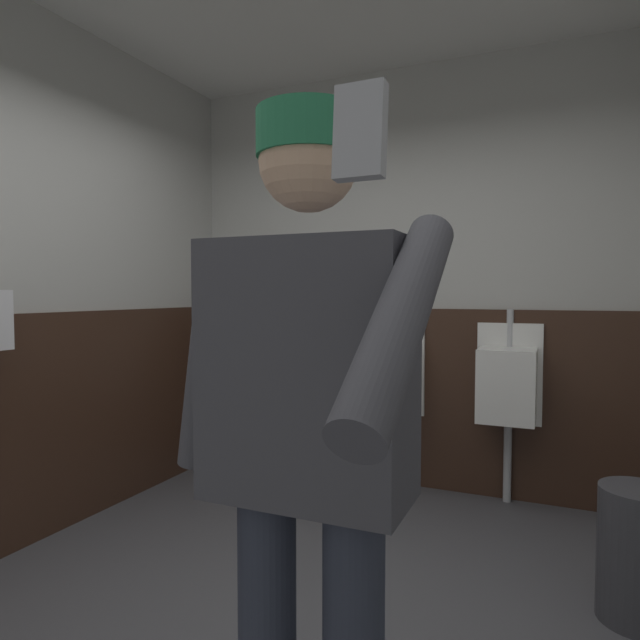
{
  "coord_description": "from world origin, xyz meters",
  "views": [
    {
      "loc": [
        0.99,
        -1.82,
        1.34
      ],
      "look_at": [
        0.24,
        -0.1,
        1.25
      ],
      "focal_mm": 30.8,
      "sensor_mm": 36.0,
      "label": 1
    }
  ],
  "objects_px": {
    "person": "(307,429)",
    "trash_bin": "(638,555)",
    "urinal_left": "(292,370)",
    "cell_phone": "(360,132)",
    "urinal_right": "(508,384)",
    "urinal_middle": "(391,376)"
  },
  "relations": [
    {
      "from": "urinal_middle",
      "to": "cell_phone",
      "type": "xyz_separation_m",
      "value": [
        0.83,
        -2.97,
        0.75
      ]
    },
    {
      "from": "cell_phone",
      "to": "person",
      "type": "bearing_deg",
      "value": 122.4
    },
    {
      "from": "urinal_right",
      "to": "cell_phone",
      "type": "distance_m",
      "value": 3.06
    },
    {
      "from": "person",
      "to": "trash_bin",
      "type": "height_order",
      "value": "person"
    },
    {
      "from": "cell_phone",
      "to": "urinal_right",
      "type": "bearing_deg",
      "value": 92.81
    },
    {
      "from": "urinal_middle",
      "to": "trash_bin",
      "type": "height_order",
      "value": "urinal_middle"
    },
    {
      "from": "urinal_left",
      "to": "person",
      "type": "bearing_deg",
      "value": -62.66
    },
    {
      "from": "urinal_right",
      "to": "urinal_left",
      "type": "bearing_deg",
      "value": 180.0
    },
    {
      "from": "cell_phone",
      "to": "trash_bin",
      "type": "xyz_separation_m",
      "value": [
        0.53,
        1.92,
        -1.25
      ]
    },
    {
      "from": "urinal_left",
      "to": "person",
      "type": "height_order",
      "value": "person"
    },
    {
      "from": "urinal_right",
      "to": "person",
      "type": "xyz_separation_m",
      "value": [
        -0.22,
        -2.47,
        0.26
      ]
    },
    {
      "from": "urinal_left",
      "to": "urinal_middle",
      "type": "height_order",
      "value": "same"
    },
    {
      "from": "urinal_middle",
      "to": "trash_bin",
      "type": "bearing_deg",
      "value": -37.84
    },
    {
      "from": "person",
      "to": "urinal_left",
      "type": "bearing_deg",
      "value": 117.34
    },
    {
      "from": "urinal_middle",
      "to": "trash_bin",
      "type": "xyz_separation_m",
      "value": [
        1.35,
        -1.05,
        -0.5
      ]
    },
    {
      "from": "urinal_middle",
      "to": "urinal_right",
      "type": "relative_size",
      "value": 1.0
    },
    {
      "from": "urinal_middle",
      "to": "cell_phone",
      "type": "height_order",
      "value": "cell_phone"
    },
    {
      "from": "urinal_right",
      "to": "cell_phone",
      "type": "height_order",
      "value": "cell_phone"
    },
    {
      "from": "urinal_left",
      "to": "cell_phone",
      "type": "bearing_deg",
      "value": -62.0
    },
    {
      "from": "person",
      "to": "trash_bin",
      "type": "relative_size",
      "value": 3.17
    },
    {
      "from": "urinal_middle",
      "to": "cell_phone",
      "type": "bearing_deg",
      "value": -74.41
    },
    {
      "from": "urinal_right",
      "to": "cell_phone",
      "type": "relative_size",
      "value": 11.27
    }
  ]
}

